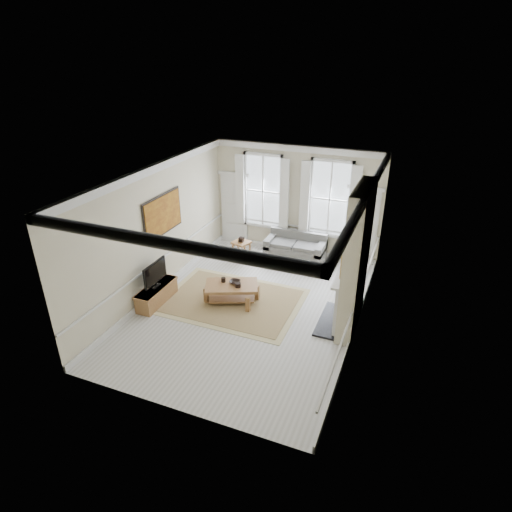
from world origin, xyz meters
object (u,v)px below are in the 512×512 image
at_px(tv_stand, 157,295).
at_px(side_table, 241,245).
at_px(coffee_table, 232,287).
at_px(sofa, 296,248).

bearing_deg(tv_stand, side_table, 72.49).
relative_size(coffee_table, tv_stand, 1.15).
relative_size(side_table, coffee_table, 0.39).
xyz_separation_m(side_table, tv_stand, (-0.99, -3.14, -0.23)).
bearing_deg(coffee_table, sofa, 51.59).
relative_size(sofa, side_table, 3.05).
bearing_deg(side_table, sofa, 21.29).
height_order(sofa, tv_stand, sofa).
height_order(side_table, coffee_table, side_table).
height_order(coffee_table, tv_stand, coffee_table).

